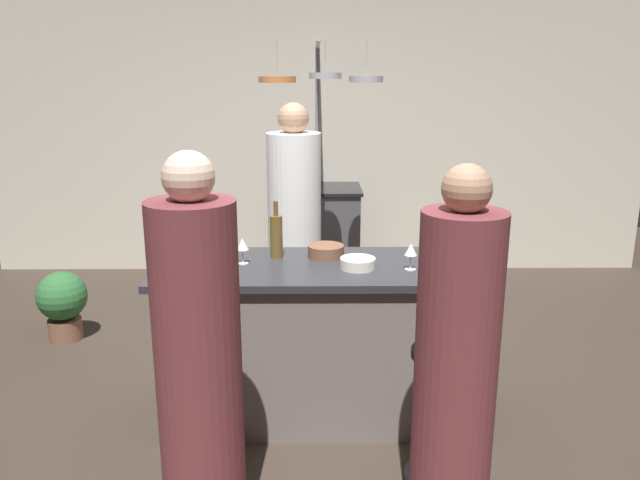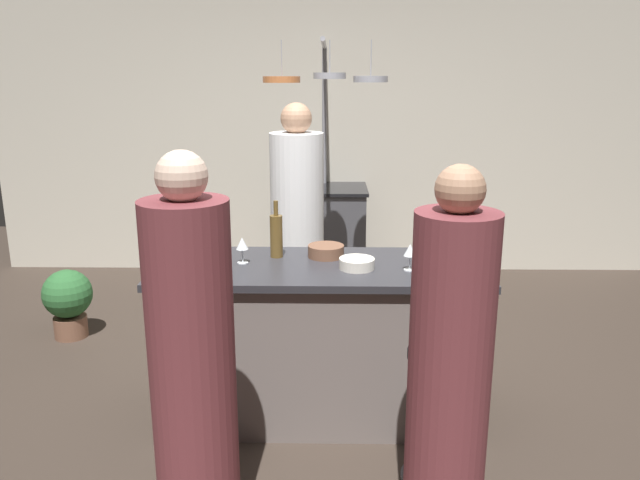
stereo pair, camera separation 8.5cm
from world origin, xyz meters
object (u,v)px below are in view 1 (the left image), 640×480
stove_range (318,234)px  wine_bottle_amber (276,235)px  mixing_bowl_ceramic (358,263)px  wine_bottle_white (202,236)px  mixing_bowl_wooden (326,251)px  chef (295,239)px  wine_glass_by_chef (242,245)px  wine_glass_near_left_guest (411,251)px  pepper_mill (201,247)px  guest_right (455,373)px  potted_plant (62,301)px  wine_bottle_dark (440,241)px  mixing_bowl_blue (460,267)px  guest_left (199,370)px  bar_stool_right (436,408)px  bar_stool_left (205,409)px

stove_range → wine_bottle_amber: size_ratio=2.72×
stove_range → mixing_bowl_ceramic: mixing_bowl_ceramic is taller
wine_bottle_white → wine_bottle_amber: wine_bottle_amber is taller
mixing_bowl_ceramic → mixing_bowl_wooden: (-0.17, 0.22, 0.01)m
chef → wine_glass_by_chef: size_ratio=11.86×
wine_glass_near_left_guest → wine_bottle_white: bearing=167.3°
pepper_mill → wine_glass_by_chef: size_ratio=1.44×
wine_bottle_amber → guest_right: bearing=-54.7°
chef → wine_bottle_amber: 0.80m
stove_range → guest_right: 3.47m
guest_right → potted_plant: size_ratio=3.06×
pepper_mill → guest_right: bearing=-38.8°
wine_bottle_dark → mixing_bowl_blue: 0.26m
guest_left → bar_stool_right: (1.04, 0.36, -0.39)m
guest_left → bar_stool_right: bearing=19.3°
guest_left → potted_plant: (-1.39, 2.03, -0.47)m
bar_stool_left → wine_bottle_amber: 1.05m
wine_bottle_amber → mixing_bowl_blue: wine_bottle_amber is taller
wine_bottle_white → mixing_bowl_ceramic: bearing=-14.9°
guest_left → wine_glass_by_chef: guest_left is taller
wine_bottle_white → mixing_bowl_wooden: size_ratio=1.50×
wine_glass_near_left_guest → mixing_bowl_wooden: 0.52m
bar_stool_right → wine_bottle_amber: 1.28m
bar_stool_left → wine_bottle_dark: 1.54m
guest_left → pepper_mill: (-0.15, 0.97, 0.24)m
stove_range → pepper_mill: pepper_mill is taller
wine_glass_by_chef → mixing_bowl_ceramic: 0.64m
guest_left → pepper_mill: bearing=98.6°
potted_plant → stove_range: bearing=36.6°
guest_left → wine_glass_near_left_guest: (0.98, 0.89, 0.24)m
bar_stool_right → wine_bottle_white: size_ratio=2.20×
wine_bottle_amber → mixing_bowl_blue: 1.03m
stove_range → chef: bearing=-96.3°
mixing_bowl_ceramic → bar_stool_right: bearing=-58.0°
wine_glass_by_chef → wine_glass_near_left_guest: bearing=-7.3°
wine_bottle_dark → mixing_bowl_wooden: size_ratio=1.44×
guest_left → wine_glass_by_chef: bearing=86.0°
chef → bar_stool_left: chef is taller
potted_plant → wine_bottle_amber: bearing=-28.9°
stove_range → potted_plant: (-1.88, -1.40, -0.15)m
wine_bottle_dark → mixing_bowl_ceramic: size_ratio=1.56×
guest_left → wine_bottle_amber: size_ratio=5.03×
guest_left → mixing_bowl_blue: size_ratio=8.70×
guest_left → guest_right: bearing=0.9°
stove_range → mixing_bowl_wooden: size_ratio=4.32×
wine_bottle_dark → wine_bottle_amber: bearing=174.6°
wine_glass_by_chef → wine_glass_near_left_guest: size_ratio=1.00×
bar_stool_right → guest_left: bearing=-160.7°
wine_bottle_white → wine_bottle_dark: wine_bottle_white is taller
pepper_mill → mixing_bowl_blue: (1.37, -0.17, -0.06)m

